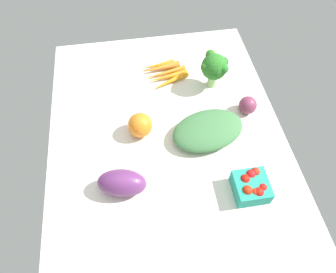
{
  "coord_description": "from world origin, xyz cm",
  "views": [
    {
      "loc": [
        -52.61,
        8.28,
        83.22
      ],
      "look_at": [
        0.0,
        0.0,
        4.0
      ],
      "focal_mm": 32.17,
      "sensor_mm": 36.0,
      "label": 1
    }
  ],
  "objects": [
    {
      "name": "broccoli_head",
      "position": [
        21.6,
        -19.6,
        10.75
      ],
      "size": [
        9.89,
        10.23,
        13.41
      ],
      "color": "#9ACF79",
      "rests_on": "tablecloth"
    },
    {
      "name": "berry_basket",
      "position": [
        -21.16,
        -20.42,
        5.1
      ],
      "size": [
        9.49,
        9.49,
        6.31
      ],
      "color": "teal",
      "rests_on": "tablecloth"
    },
    {
      "name": "red_onion_center",
      "position": [
        7.7,
        -28.42,
        5.04
      ],
      "size": [
        6.08,
        6.08,
        6.08
      ],
      "primitive_type": "sphere",
      "color": "#7D3451",
      "rests_on": "tablecloth"
    },
    {
      "name": "heirloom_tomato_orange",
      "position": [
        4.39,
        8.3,
        5.97
      ],
      "size": [
        7.94,
        7.94,
        7.94
      ],
      "primitive_type": "sphere",
      "color": "orange",
      "rests_on": "tablecloth"
    },
    {
      "name": "tablecloth",
      "position": [
        0.0,
        0.0,
        1.0
      ],
      "size": [
        104.0,
        76.0,
        2.0
      ],
      "primitive_type": "cube",
      "color": "silver",
      "rests_on": "ground"
    },
    {
      "name": "carrot_bunch",
      "position": [
        28.96,
        -2.76,
        3.29
      ],
      "size": [
        15.34,
        18.04,
        2.89
      ],
      "color": "orange",
      "rests_on": "tablecloth"
    },
    {
      "name": "eggplant",
      "position": [
        -14.77,
        15.43,
        5.89
      ],
      "size": [
        10.58,
        15.28,
        7.79
      ],
      "primitive_type": "ellipsoid",
      "rotation": [
        0.0,
        0.0,
        4.5
      ],
      "color": "#652F69",
      "rests_on": "tablecloth"
    },
    {
      "name": "leafy_greens_clump",
      "position": [
        0.03,
        -12.91,
        4.72
      ],
      "size": [
        20.12,
        26.31,
        5.44
      ],
      "primitive_type": "ellipsoid",
      "rotation": [
        0.0,
        0.0,
        1.79
      ],
      "color": "#407543",
      "rests_on": "tablecloth"
    }
  ]
}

